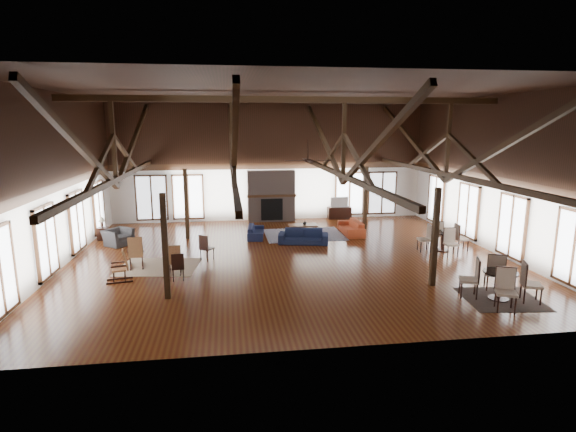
{
  "coord_description": "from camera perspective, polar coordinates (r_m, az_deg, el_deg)",
  "views": [
    {
      "loc": [
        -2.23,
        -16.01,
        4.89
      ],
      "look_at": [
        0.1,
        1.0,
        1.39
      ],
      "focal_mm": 28.0,
      "sensor_mm": 36.0,
      "label": 1
    }
  ],
  "objects": [
    {
      "name": "ceiling",
      "position": [
        16.2,
        0.14,
        15.45
      ],
      "size": [
        16.0,
        14.0,
        0.02
      ],
      "primitive_type": "cube",
      "color": "black",
      "rests_on": "wall_back"
    },
    {
      "name": "rug_navy",
      "position": [
        20.35,
        2.05,
        -2.37
      ],
      "size": [
        3.51,
        2.65,
        0.01
      ],
      "primitive_type": "cube",
      "rotation": [
        0.0,
        0.0,
        0.01
      ],
      "color": "#181843",
      "rests_on": "floor"
    },
    {
      "name": "side_chair_a",
      "position": [
        16.64,
        -10.47,
        -3.74
      ],
      "size": [
        0.57,
        0.57,
        0.97
      ],
      "rotation": [
        0.0,
        0.0,
        -0.66
      ],
      "color": "black",
      "rests_on": "floor"
    },
    {
      "name": "vase",
      "position": [
        20.14,
        2.14,
        -0.85
      ],
      "size": [
        0.18,
        0.18,
        0.18
      ],
      "primitive_type": "imported",
      "rotation": [
        0.0,
        0.0,
        0.05
      ],
      "color": "#B2B2B2",
      "rests_on": "coffee_table"
    },
    {
      "name": "rocking_chair_b",
      "position": [
        15.47,
        -14.2,
        -5.46
      ],
      "size": [
        0.46,
        0.79,
        0.99
      ],
      "rotation": [
        0.0,
        0.0,
        0.05
      ],
      "color": "#936137",
      "rests_on": "floor"
    },
    {
      "name": "wall_right",
      "position": [
        19.09,
        24.75,
        4.79
      ],
      "size": [
        0.02,
        14.0,
        6.0
      ],
      "primitive_type": "cube",
      "color": "white",
      "rests_on": "floor"
    },
    {
      "name": "television",
      "position": [
        23.83,
        6.46,
        1.78
      ],
      "size": [
        0.96,
        0.22,
        0.55
      ],
      "primitive_type": "imported",
      "rotation": [
        0.0,
        0.0,
        0.1
      ],
      "color": "#B2B2B2",
      "rests_on": "tv_console"
    },
    {
      "name": "fireplace",
      "position": [
        23.07,
        -2.15,
        2.54
      ],
      "size": [
        2.5,
        0.69,
        2.6
      ],
      "color": "#746058",
      "rests_on": "floor"
    },
    {
      "name": "sofa_navy_front",
      "position": [
        18.82,
        1.97,
        -2.6
      ],
      "size": [
        2.19,
        1.23,
        0.6
      ],
      "primitive_type": "imported",
      "rotation": [
        0.0,
        0.0,
        -0.22
      ],
      "color": "#151C3A",
      "rests_on": "floor"
    },
    {
      "name": "sofa_navy_left",
      "position": [
        19.92,
        -4.1,
        -1.97
      ],
      "size": [
        1.79,
        0.86,
        0.5
      ],
      "primitive_type": "imported",
      "rotation": [
        0.0,
        0.0,
        1.46
      ],
      "color": "#161C3D",
      "rests_on": "floor"
    },
    {
      "name": "roof_truss",
      "position": [
        16.19,
        0.14,
        8.47
      ],
      "size": [
        15.6,
        14.07,
        3.14
      ],
      "color": "black",
      "rests_on": "wall_back"
    },
    {
      "name": "post_grid",
      "position": [
        16.51,
        0.14,
        -0.24
      ],
      "size": [
        8.16,
        7.16,
        3.05
      ],
      "color": "black",
      "rests_on": "floor"
    },
    {
      "name": "cup_far",
      "position": [
        18.69,
        19.11,
        -1.74
      ],
      "size": [
        0.17,
        0.17,
        0.1
      ],
      "primitive_type": "imported",
      "rotation": [
        0.0,
        0.0,
        -0.41
      ],
      "color": "#B2B2B2",
      "rests_on": "cafe_table_far"
    },
    {
      "name": "side_table_lamp",
      "position": [
        20.94,
        -22.46,
        -1.76
      ],
      "size": [
        0.41,
        0.41,
        1.04
      ],
      "color": "black",
      "rests_on": "floor"
    },
    {
      "name": "wall_front",
      "position": [
        9.47,
        5.99,
        -0.05
      ],
      "size": [
        16.0,
        0.02,
        6.0
      ],
      "primitive_type": "cube",
      "color": "white",
      "rests_on": "floor"
    },
    {
      "name": "armchair",
      "position": [
        19.83,
        -20.77,
        -2.53
      ],
      "size": [
        1.33,
        1.36,
        0.67
      ],
      "primitive_type": "imported",
      "rotation": [
        0.0,
        0.0,
        0.92
      ],
      "color": "#302F32",
      "rests_on": "floor"
    },
    {
      "name": "cup_near",
      "position": [
        14.09,
        25.24,
        -6.17
      ],
      "size": [
        0.15,
        0.15,
        0.11
      ],
      "primitive_type": "imported",
      "rotation": [
        0.0,
        0.0,
        0.09
      ],
      "color": "#B2B2B2",
      "rests_on": "cafe_table_near"
    },
    {
      "name": "coffee_table",
      "position": [
        20.16,
        1.94,
        -1.27
      ],
      "size": [
        1.28,
        0.65,
        0.49
      ],
      "rotation": [
        0.0,
        0.0,
        0.01
      ],
      "color": "brown",
      "rests_on": "floor"
    },
    {
      "name": "wall_back",
      "position": [
        23.19,
        -2.26,
        6.84
      ],
      "size": [
        16.0,
        0.02,
        6.0
      ],
      "primitive_type": "cube",
      "color": "white",
      "rests_on": "floor"
    },
    {
      "name": "rug_tan",
      "position": [
        16.45,
        -16.08,
        -6.22
      ],
      "size": [
        2.93,
        2.44,
        0.01
      ],
      "primitive_type": "cube",
      "rotation": [
        0.0,
        0.0,
        -0.14
      ],
      "color": "tan",
      "rests_on": "floor"
    },
    {
      "name": "cafe_table_near",
      "position": [
        14.16,
        25.32,
        -7.38
      ],
      "size": [
        2.21,
        2.21,
        1.14
      ],
      "rotation": [
        0.0,
        0.0,
        -0.38
      ],
      "color": "black",
      "rests_on": "floor"
    },
    {
      "name": "rocking_chair_c",
      "position": [
        15.25,
        -20.33,
        -6.02
      ],
      "size": [
        0.86,
        0.58,
        1.02
      ],
      "rotation": [
        0.0,
        0.0,
        1.78
      ],
      "color": "#936137",
      "rests_on": "floor"
    },
    {
      "name": "ceiling_fan",
      "position": [
        15.3,
        2.53,
        7.18
      ],
      "size": [
        1.6,
        1.6,
        0.75
      ],
      "color": "black",
      "rests_on": "roof_truss"
    },
    {
      "name": "rocking_chair_a",
      "position": [
        16.48,
        -18.77,
        -4.49
      ],
      "size": [
        0.61,
        0.93,
        1.1
      ],
      "rotation": [
        0.0,
        0.0,
        0.19
      ],
      "color": "#936137",
      "rests_on": "floor"
    },
    {
      "name": "rug_dark",
      "position": [
        14.39,
        25.44,
        -9.48
      ],
      "size": [
        2.26,
        2.09,
        0.01
      ],
      "primitive_type": "cube",
      "rotation": [
        0.0,
        0.0,
        -0.11
      ],
      "color": "black",
      "rests_on": "floor"
    },
    {
      "name": "tv_console",
      "position": [
        23.95,
        6.53,
        0.41
      ],
      "size": [
        1.23,
        0.46,
        0.61
      ],
      "primitive_type": "cube",
      "color": "black",
      "rests_on": "floor"
    },
    {
      "name": "wall_left",
      "position": [
        17.12,
        -27.5,
        3.89
      ],
      "size": [
        0.02,
        14.0,
        6.0
      ],
      "primitive_type": "cube",
      "color": "white",
      "rests_on": "floor"
    },
    {
      "name": "cafe_table_far",
      "position": [
        18.7,
        19.09,
        -2.63
      ],
      "size": [
        2.02,
        2.02,
        1.05
      ],
      "rotation": [
        0.0,
        0.0,
        -0.06
      ],
      "color": "black",
      "rests_on": "floor"
    },
    {
      "name": "sofa_orange",
      "position": [
        20.67,
        8.01,
        -1.41
      ],
      "size": [
        2.09,
        0.85,
        0.6
      ],
      "primitive_type": "imported",
      "rotation": [
        0.0,
        0.0,
        -1.59
      ],
      "color": "#B94523",
      "rests_on": "floor"
    },
    {
      "name": "side_chair_b",
      "position": [
        14.73,
        -13.81,
        -6.03
      ],
      "size": [
        0.43,
        0.43,
        0.92
      ],
      "rotation": [
        0.0,
        0.0,
        0.1
      ],
      "color": "black",
      "rests_on": "floor"
    },
    {
      "name": "floor",
      "position": [
        16.89,
        0.13,
        -5.31
      ],
      "size": [
        16.0,
        16.0,
        0.0
      ],
      "primitive_type": "plane",
      "color": "#572E12",
      "rests_on": "ground"
    }
  ]
}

